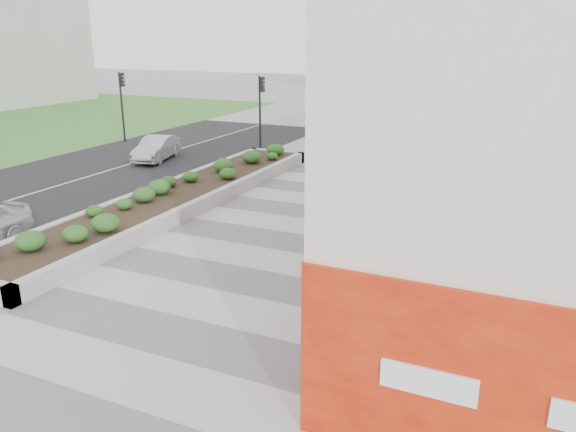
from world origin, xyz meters
name	(u,v)px	position (x,y,z in m)	size (l,w,h in m)	color
ground	(199,307)	(0.00, 0.00, 0.00)	(160.00, 160.00, 0.00)	gray
walkway	(256,263)	(0.00, 3.00, 0.01)	(8.00, 36.00, 0.01)	#A8A8AD
building	(543,113)	(6.98, 8.98, 3.98)	(6.04, 24.08, 8.00)	beige
planter	(178,194)	(-5.50, 7.00, 0.42)	(3.00, 18.00, 0.90)	#9E9EA0
street	(54,187)	(-12.00, 7.00, 0.00)	(10.00, 40.00, 0.00)	black
traffic_signal_near	(261,103)	(-7.23, 17.50, 2.76)	(0.33, 0.28, 4.20)	black
traffic_signal_far	(122,96)	(-16.43, 17.00, 2.76)	(0.33, 0.28, 4.20)	black
manhole_cover	(272,266)	(0.50, 3.00, 0.00)	(0.44, 0.44, 0.01)	#595654
skateboarder	(378,189)	(1.63, 9.83, 0.74)	(0.55, 0.74, 1.46)	beige
car_silver	(156,148)	(-11.33, 13.37, 0.62)	(1.31, 3.77, 1.24)	#A7ABAF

